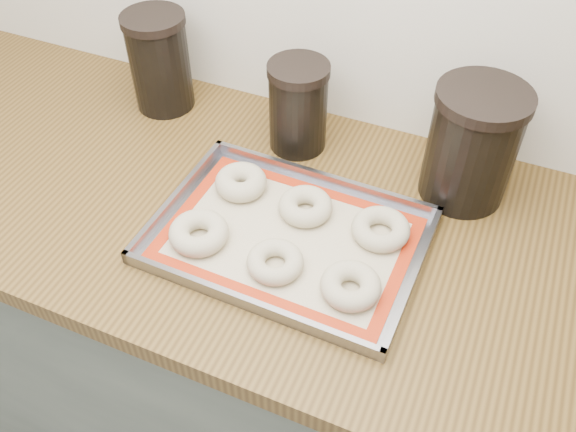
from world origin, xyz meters
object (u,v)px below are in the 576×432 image
at_px(bagel_front_right, 351,286).
at_px(baking_tray, 288,237).
at_px(bagel_front_mid, 275,262).
at_px(bagel_back_left, 241,182).
at_px(canister_mid, 298,106).
at_px(canister_left, 160,62).
at_px(canister_right, 472,145).
at_px(bagel_front_left, 199,233).
at_px(bagel_back_right, 381,229).
at_px(bagel_back_mid, 306,206).

bearing_deg(bagel_front_right, baking_tray, 153.48).
bearing_deg(baking_tray, bagel_front_mid, -84.30).
height_order(baking_tray, bagel_front_mid, bagel_front_mid).
distance_m(bagel_back_left, canister_mid, 0.19).
xyz_separation_m(bagel_back_left, canister_mid, (0.04, 0.17, 0.07)).
height_order(bagel_front_mid, canister_left, canister_left).
relative_size(bagel_front_mid, canister_right, 0.43).
xyz_separation_m(bagel_front_left, bagel_back_right, (0.28, 0.13, -0.00)).
bearing_deg(bagel_front_left, bagel_back_left, 86.12).
height_order(bagel_back_left, canister_mid, canister_mid).
height_order(baking_tray, canister_right, canister_right).
bearing_deg(canister_left, bagel_back_mid, -25.79).
xyz_separation_m(bagel_back_right, canister_mid, (-0.23, 0.18, 0.07)).
bearing_deg(bagel_front_mid, canister_right, 52.34).
bearing_deg(baking_tray, bagel_front_right, -26.52).
relative_size(bagel_front_right, canister_mid, 0.53).
relative_size(baking_tray, canister_left, 2.23).
bearing_deg(canister_right, baking_tray, -135.62).
relative_size(bagel_front_right, bagel_back_mid, 1.01).
bearing_deg(canister_mid, baking_tray, -70.93).
xyz_separation_m(bagel_back_mid, bagel_back_right, (0.14, 0.00, -0.00)).
bearing_deg(bagel_front_mid, bagel_back_right, 45.35).
relative_size(bagel_front_left, canister_right, 0.47).
bearing_deg(canister_right, bagel_front_mid, -127.66).
bearing_deg(canister_mid, canister_left, 177.09).
bearing_deg(bagel_back_mid, bagel_back_right, 0.16).
bearing_deg(bagel_front_right, bagel_back_right, 87.18).
height_order(bagel_front_right, canister_mid, canister_mid).
height_order(bagel_front_mid, bagel_back_left, bagel_back_left).
bearing_deg(bagel_front_left, bagel_back_right, 25.25).
bearing_deg(bagel_front_right, bagel_back_mid, 134.03).
relative_size(bagel_back_left, canister_mid, 0.53).
xyz_separation_m(bagel_back_left, canister_right, (0.38, 0.16, 0.09)).
relative_size(bagel_front_right, canister_right, 0.44).
distance_m(canister_mid, canister_right, 0.34).
height_order(baking_tray, bagel_back_left, bagel_back_left).
bearing_deg(canister_left, baking_tray, -33.35).
distance_m(bagel_front_mid, bagel_back_right, 0.20).
relative_size(bagel_front_mid, bagel_back_mid, 0.97).
height_order(bagel_front_left, canister_right, canister_right).
xyz_separation_m(canister_left, canister_mid, (0.32, -0.02, -0.01)).
relative_size(baking_tray, canister_right, 2.12).
distance_m(bagel_front_mid, canister_left, 0.54).
bearing_deg(baking_tray, bagel_back_right, 25.73).
bearing_deg(canister_left, bagel_front_left, -51.03).
relative_size(bagel_front_mid, canister_left, 0.45).
relative_size(bagel_back_mid, canister_right, 0.44).
height_order(bagel_front_mid, bagel_back_mid, bagel_back_mid).
xyz_separation_m(bagel_back_mid, canister_right, (0.24, 0.17, 0.09)).
bearing_deg(bagel_back_left, bagel_front_mid, -47.50).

